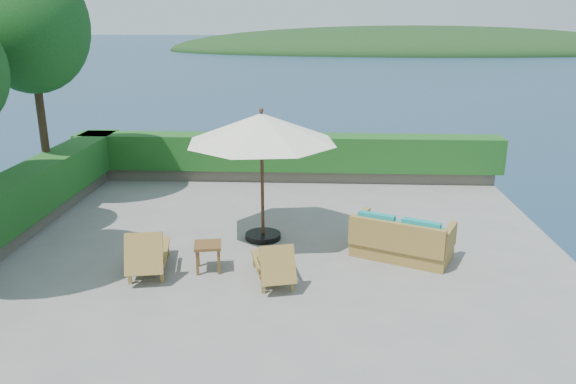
# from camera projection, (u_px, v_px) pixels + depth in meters

# --- Properties ---
(ground) EXTENTS (12.00, 12.00, 0.00)m
(ground) POSITION_uv_depth(u_px,v_px,m) (271.00, 255.00, 11.32)
(ground) COLOR gray
(ground) RESTS_ON ground
(foundation) EXTENTS (12.00, 12.00, 3.00)m
(foundation) POSITION_uv_depth(u_px,v_px,m) (272.00, 323.00, 11.78)
(foundation) COLOR #534D42
(foundation) RESTS_ON ocean
(ocean) EXTENTS (600.00, 600.00, 0.00)m
(ocean) POSITION_uv_depth(u_px,v_px,m) (272.00, 382.00, 12.20)
(ocean) COLOR #153242
(ocean) RESTS_ON ground
(offshore_island) EXTENTS (126.00, 57.60, 12.60)m
(offshore_island) POSITION_uv_depth(u_px,v_px,m) (411.00, 51.00, 144.64)
(offshore_island) COLOR black
(offshore_island) RESTS_ON ocean
(planter_wall_far) EXTENTS (12.00, 0.60, 0.36)m
(planter_wall_far) POSITION_uv_depth(u_px,v_px,m) (286.00, 174.00, 16.61)
(planter_wall_far) COLOR #655F50
(planter_wall_far) RESTS_ON ground
(planter_wall_left) EXTENTS (0.60, 12.00, 0.36)m
(planter_wall_left) POSITION_uv_depth(u_px,v_px,m) (0.00, 242.00, 11.54)
(planter_wall_left) COLOR #655F50
(planter_wall_left) RESTS_ON ground
(hedge_far) EXTENTS (12.40, 0.90, 1.00)m
(hedge_far) POSITION_uv_depth(u_px,v_px,m) (286.00, 152.00, 16.42)
(hedge_far) COLOR #174413
(hedge_far) RESTS_ON planter_wall_far
(tree_far) EXTENTS (2.80, 2.80, 6.03)m
(tree_far) POSITION_uv_depth(u_px,v_px,m) (30.00, 26.00, 13.38)
(tree_far) COLOR #3B2816
(tree_far) RESTS_ON ground
(patio_umbrella) EXTENTS (3.89, 3.89, 2.85)m
(patio_umbrella) POSITION_uv_depth(u_px,v_px,m) (262.00, 129.00, 11.49)
(patio_umbrella) COLOR black
(patio_umbrella) RESTS_ON ground
(lounge_left) EXTENTS (0.95, 1.73, 0.95)m
(lounge_left) POSITION_uv_depth(u_px,v_px,m) (148.00, 253.00, 10.46)
(lounge_left) COLOR olive
(lounge_left) RESTS_ON ground
(lounge_right) EXTENTS (0.94, 1.57, 0.85)m
(lounge_right) POSITION_uv_depth(u_px,v_px,m) (274.00, 264.00, 10.08)
(lounge_right) COLOR olive
(lounge_right) RESTS_ON ground
(side_table) EXTENTS (0.58, 0.58, 0.53)m
(side_table) POSITION_uv_depth(u_px,v_px,m) (208.00, 249.00, 10.53)
(side_table) COLOR brown
(side_table) RESTS_ON ground
(wicker_loveseat) EXTENTS (2.15, 1.69, 0.94)m
(wicker_loveseat) POSITION_uv_depth(u_px,v_px,m) (401.00, 240.00, 11.11)
(wicker_loveseat) COLOR olive
(wicker_loveseat) RESTS_ON ground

